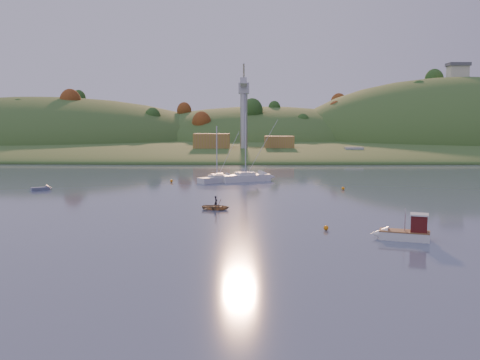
{
  "coord_description": "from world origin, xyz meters",
  "views": [
    {
      "loc": [
        3.1,
        -43.25,
        10.75
      ],
      "look_at": [
        2.01,
        35.05,
        2.25
      ],
      "focal_mm": 40.0,
      "sensor_mm": 36.0,
      "label": 1
    }
  ],
  "objects_px": {
    "canoe": "(216,207)",
    "red_tender": "(249,178)",
    "grey_dinghy": "(44,188)",
    "sailboat_near": "(217,179)",
    "fishing_boat": "(401,232)",
    "sailboat_far": "(246,177)"
  },
  "relations": [
    {
      "from": "fishing_boat",
      "to": "sailboat_far",
      "type": "bearing_deg",
      "value": -54.74
    },
    {
      "from": "red_tender",
      "to": "grey_dinghy",
      "type": "bearing_deg",
      "value": -146.17
    },
    {
      "from": "grey_dinghy",
      "to": "fishing_boat",
      "type": "bearing_deg",
      "value": -70.25
    },
    {
      "from": "sailboat_near",
      "to": "red_tender",
      "type": "height_order",
      "value": "sailboat_near"
    },
    {
      "from": "canoe",
      "to": "fishing_boat",
      "type": "bearing_deg",
      "value": -119.58
    },
    {
      "from": "fishing_boat",
      "to": "grey_dinghy",
      "type": "height_order",
      "value": "fishing_boat"
    },
    {
      "from": "grey_dinghy",
      "to": "red_tender",
      "type": "bearing_deg",
      "value": -6.8
    },
    {
      "from": "sailboat_near",
      "to": "red_tender",
      "type": "bearing_deg",
      "value": -1.93
    },
    {
      "from": "fishing_boat",
      "to": "grey_dinghy",
      "type": "distance_m",
      "value": 58.38
    },
    {
      "from": "fishing_boat",
      "to": "sailboat_far",
      "type": "xyz_separation_m",
      "value": [
        -14.41,
        48.43,
        0.06
      ]
    },
    {
      "from": "canoe",
      "to": "red_tender",
      "type": "bearing_deg",
      "value": 6.54
    },
    {
      "from": "fishing_boat",
      "to": "sailboat_far",
      "type": "height_order",
      "value": "sailboat_far"
    },
    {
      "from": "red_tender",
      "to": "canoe",
      "type": "bearing_deg",
      "value": -89.06
    },
    {
      "from": "sailboat_near",
      "to": "grey_dinghy",
      "type": "xyz_separation_m",
      "value": [
        -26.84,
        -11.19,
        -0.42
      ]
    },
    {
      "from": "sailboat_near",
      "to": "red_tender",
      "type": "relative_size",
      "value": 2.76
    },
    {
      "from": "red_tender",
      "to": "grey_dinghy",
      "type": "relative_size",
      "value": 1.08
    },
    {
      "from": "canoe",
      "to": "grey_dinghy",
      "type": "relative_size",
      "value": 1.02
    },
    {
      "from": "fishing_boat",
      "to": "sailboat_near",
      "type": "xyz_separation_m",
      "value": [
        -19.54,
        46.66,
        -0.06
      ]
    },
    {
      "from": "fishing_boat",
      "to": "red_tender",
      "type": "distance_m",
      "value": 53.21
    },
    {
      "from": "sailboat_near",
      "to": "grey_dinghy",
      "type": "relative_size",
      "value": 2.97
    },
    {
      "from": "red_tender",
      "to": "grey_dinghy",
      "type": "xyz_separation_m",
      "value": [
        -32.59,
        -15.92,
        -0.0
      ]
    },
    {
      "from": "canoe",
      "to": "red_tender",
      "type": "relative_size",
      "value": 0.94
    }
  ]
}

